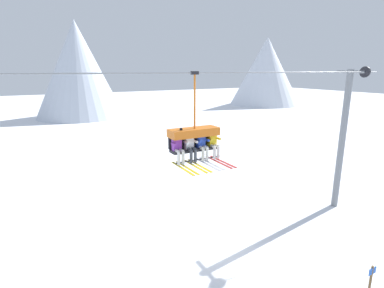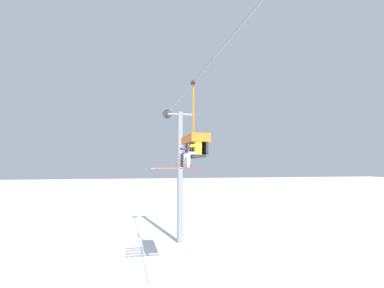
{
  "view_description": "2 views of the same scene",
  "coord_description": "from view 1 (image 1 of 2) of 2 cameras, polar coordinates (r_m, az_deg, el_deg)",
  "views": [
    {
      "loc": [
        -6.62,
        -10.42,
        7.89
      ],
      "look_at": [
        -1.36,
        -0.76,
        5.16
      ],
      "focal_mm": 28.0,
      "sensor_mm": 36.0,
      "label": 1
    },
    {
      "loc": [
        9.68,
        -3.34,
        4.61
      ],
      "look_at": [
        -1.3,
        -0.84,
        5.44
      ],
      "focal_mm": 28.0,
      "sensor_mm": 36.0,
      "label": 2
    }
  ],
  "objects": [
    {
      "name": "skier_yellow",
      "position": [
        11.6,
        4.14,
        0.33
      ],
      "size": [
        0.46,
        1.7,
        1.23
      ],
      "color": "yellow"
    },
    {
      "name": "mountain_peak_central",
      "position": [
        72.7,
        13.92,
        13.26
      ],
      "size": [
        15.97,
        15.97,
        15.08
      ],
      "color": "silver",
      "rests_on": "ground_plane"
    },
    {
      "name": "mountain_peak_west",
      "position": [
        55.02,
        -20.91,
        13.09
      ],
      "size": [
        14.45,
        14.45,
        15.86
      ],
      "color": "silver",
      "rests_on": "ground_plane"
    },
    {
      "name": "trail_sign",
      "position": [
        12.59,
        30.78,
        -21.96
      ],
      "size": [
        0.36,
        0.08,
        1.6
      ],
      "color": "brown",
      "rests_on": "ground_plane"
    },
    {
      "name": "lift_cable",
      "position": [
        11.79,
        6.95,
        13.34
      ],
      "size": [
        19.1,
        0.05,
        0.05
      ],
      "color": "slate"
    },
    {
      "name": "skier_blue",
      "position": [
        11.34,
        1.97,
        0.04
      ],
      "size": [
        0.46,
        1.7,
        1.23
      ],
      "color": "#2847B7"
    },
    {
      "name": "skier_white",
      "position": [
        11.09,
        -0.28,
        -0.26
      ],
      "size": [
        0.46,
        1.7,
        1.23
      ],
      "color": "silver"
    },
    {
      "name": "skier_purple",
      "position": [
        10.87,
        -2.64,
        -0.46
      ],
      "size": [
        0.48,
        1.7,
        1.34
      ],
      "color": "purple"
    },
    {
      "name": "lift_tower_far",
      "position": [
        18.92,
        26.78,
        1.17
      ],
      "size": [
        0.36,
        1.88,
        8.07
      ],
      "color": "slate",
      "rests_on": "ground_plane"
    },
    {
      "name": "ground_plane",
      "position": [
        14.65,
        3.43,
        -18.68
      ],
      "size": [
        200.0,
        200.0,
        0.0
      ],
      "primitive_type": "plane",
      "color": "white"
    },
    {
      "name": "chairlift_chair",
      "position": [
        11.33,
        0.32,
        1.68
      ],
      "size": [
        1.94,
        0.74,
        3.24
      ],
      "color": "#232328"
    }
  ]
}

